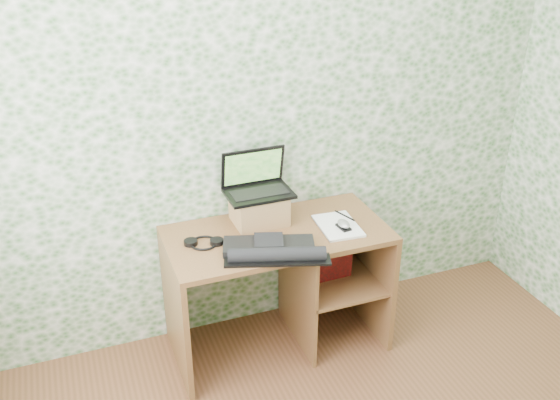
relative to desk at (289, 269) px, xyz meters
name	(u,v)px	position (x,y,z in m)	size (l,w,h in m)	color
wall_back	(257,118)	(-0.08, 0.28, 0.82)	(3.50, 3.50, 0.00)	silver
desk	(289,269)	(0.00, 0.00, 0.00)	(1.20, 0.60, 0.75)	brown
riser	(259,209)	(-0.13, 0.12, 0.35)	(0.28, 0.23, 0.17)	#A5734A
laptop	(256,183)	(-0.13, 0.15, 0.49)	(0.36, 0.26, 0.24)	black
keyboard	(272,250)	(-0.18, -0.23, 0.29)	(0.54, 0.41, 0.07)	black
headphones	(204,243)	(-0.48, -0.01, 0.28)	(0.20, 0.18, 0.03)	black
notepad	(338,226)	(0.25, -0.09, 0.28)	(0.21, 0.30, 0.01)	white
mouse	(344,225)	(0.27, -0.13, 0.30)	(0.06, 0.10, 0.03)	#B2B2B4
pen	(345,215)	(0.33, -0.01, 0.29)	(0.01, 0.01, 0.15)	black
red_box	(330,255)	(0.24, -0.03, 0.06)	(0.25, 0.08, 0.30)	#9A0E0E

